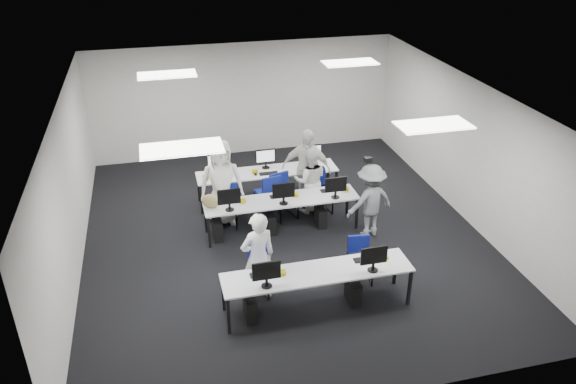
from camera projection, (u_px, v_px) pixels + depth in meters
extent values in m
plane|color=black|center=(284.00, 235.00, 11.68)|extent=(9.00, 9.00, 0.00)
plane|color=white|center=(283.00, 96.00, 10.29)|extent=(9.00, 9.00, 0.00)
cube|color=silver|center=(244.00, 99.00, 14.86)|extent=(8.00, 0.02, 3.00)
cube|color=silver|center=(366.00, 317.00, 7.11)|extent=(8.00, 0.02, 3.00)
cube|color=silver|center=(69.00, 192.00, 10.13)|extent=(0.02, 9.00, 3.00)
cube|color=silver|center=(468.00, 150.00, 11.84)|extent=(0.02, 9.00, 3.00)
cube|color=white|center=(182.00, 148.00, 8.15)|extent=(1.20, 0.60, 0.02)
cube|color=white|center=(433.00, 125.00, 9.00)|extent=(1.20, 0.60, 0.02)
cube|color=white|center=(167.00, 75.00, 11.59)|extent=(1.20, 0.60, 0.02)
cube|color=white|center=(350.00, 63.00, 12.44)|extent=(1.20, 0.60, 0.02)
cube|color=silver|center=(318.00, 273.00, 9.28)|extent=(3.20, 0.70, 0.03)
cube|color=black|center=(228.00, 316.00, 8.86)|extent=(0.05, 0.05, 0.70)
cube|color=black|center=(223.00, 293.00, 9.38)|extent=(0.05, 0.05, 0.70)
cube|color=black|center=(410.00, 287.00, 9.52)|extent=(0.05, 0.05, 0.70)
cube|color=black|center=(395.00, 267.00, 10.04)|extent=(0.05, 0.05, 0.70)
cube|color=silver|center=(282.00, 200.00, 11.52)|extent=(3.20, 0.70, 0.03)
cube|color=black|center=(209.00, 232.00, 11.10)|extent=(0.05, 0.05, 0.70)
cube|color=black|center=(206.00, 217.00, 11.62)|extent=(0.05, 0.05, 0.70)
cube|color=black|center=(357.00, 214.00, 11.76)|extent=(0.05, 0.05, 0.70)
cube|color=black|center=(347.00, 200.00, 12.28)|extent=(0.05, 0.05, 0.70)
cube|color=silver|center=(267.00, 172.00, 12.73)|extent=(3.20, 0.70, 0.03)
cube|color=black|center=(201.00, 200.00, 12.31)|extent=(0.05, 0.05, 0.70)
cube|color=black|center=(199.00, 188.00, 12.82)|extent=(0.05, 0.05, 0.70)
cube|color=black|center=(336.00, 184.00, 12.97)|extent=(0.05, 0.05, 0.70)
cube|color=black|center=(328.00, 174.00, 13.48)|extent=(0.05, 0.05, 0.70)
cube|color=#0D37AC|center=(266.00, 271.00, 8.79)|extent=(0.46, 0.04, 0.32)
cube|color=black|center=(263.00, 274.00, 9.20)|extent=(0.42, 0.14, 0.02)
ellipsoid|color=black|center=(280.00, 271.00, 9.26)|extent=(0.07, 0.10, 0.04)
cube|color=black|center=(250.00, 307.00, 9.27)|extent=(0.18, 0.40, 0.42)
cube|color=white|center=(374.00, 255.00, 9.17)|extent=(0.46, 0.04, 0.32)
cube|color=black|center=(366.00, 259.00, 9.58)|extent=(0.42, 0.14, 0.02)
ellipsoid|color=black|center=(382.00, 256.00, 9.64)|extent=(0.07, 0.10, 0.04)
cube|color=black|center=(353.00, 291.00, 9.65)|extent=(0.18, 0.40, 0.42)
cube|color=white|center=(229.00, 197.00, 10.99)|extent=(0.46, 0.04, 0.32)
cube|color=black|center=(227.00, 202.00, 11.39)|extent=(0.42, 0.14, 0.02)
ellipsoid|color=black|center=(242.00, 200.00, 11.45)|extent=(0.07, 0.10, 0.04)
cube|color=black|center=(217.00, 229.00, 11.47)|extent=(0.18, 0.40, 0.42)
cube|color=white|center=(284.00, 190.00, 11.22)|extent=(0.46, 0.04, 0.32)
cube|color=black|center=(280.00, 196.00, 11.63)|extent=(0.42, 0.14, 0.02)
ellipsoid|color=black|center=(294.00, 194.00, 11.69)|extent=(0.07, 0.10, 0.04)
cube|color=black|center=(270.00, 223.00, 11.70)|extent=(0.18, 0.40, 0.42)
cube|color=white|center=(336.00, 185.00, 11.45)|extent=(0.46, 0.04, 0.32)
cube|color=black|center=(331.00, 190.00, 11.86)|extent=(0.42, 0.14, 0.02)
ellipsoid|color=black|center=(344.00, 188.00, 11.92)|extent=(0.07, 0.10, 0.04)
cube|color=black|center=(320.00, 216.00, 11.93)|extent=(0.18, 0.40, 0.42)
cube|color=white|center=(217.00, 161.00, 12.50)|extent=(0.46, 0.04, 0.32)
cube|color=black|center=(220.00, 178.00, 12.36)|extent=(0.42, 0.14, 0.02)
ellipsoid|color=black|center=(206.00, 180.00, 12.29)|extent=(0.07, 0.10, 0.04)
cube|color=black|center=(231.00, 196.00, 12.78)|extent=(0.18, 0.40, 0.42)
cube|color=white|center=(265.00, 156.00, 12.73)|extent=(0.46, 0.04, 0.32)
cube|color=black|center=(269.00, 173.00, 12.59)|extent=(0.42, 0.14, 0.02)
ellipsoid|color=black|center=(256.00, 174.00, 12.53)|extent=(0.07, 0.10, 0.04)
cube|color=black|center=(278.00, 190.00, 13.01)|extent=(0.18, 0.40, 0.42)
cube|color=white|center=(312.00, 151.00, 12.97)|extent=(0.46, 0.04, 0.32)
cube|color=black|center=(316.00, 168.00, 12.83)|extent=(0.42, 0.14, 0.02)
ellipsoid|color=black|center=(303.00, 169.00, 12.76)|extent=(0.07, 0.10, 0.04)
cube|color=black|center=(324.00, 185.00, 13.25)|extent=(0.18, 0.40, 0.42)
cube|color=navy|center=(258.00, 273.00, 9.76)|extent=(0.50, 0.49, 0.06)
cube|color=navy|center=(259.00, 255.00, 9.81)|extent=(0.39, 0.15, 0.34)
cube|color=navy|center=(360.00, 260.00, 10.08)|extent=(0.46, 0.44, 0.06)
cube|color=navy|center=(358.00, 243.00, 10.14)|extent=(0.40, 0.09, 0.34)
cube|color=navy|center=(228.00, 206.00, 11.84)|extent=(0.52, 0.51, 0.06)
cube|color=navy|center=(228.00, 191.00, 11.90)|extent=(0.41, 0.15, 0.36)
cube|color=navy|center=(284.00, 197.00, 12.11)|extent=(0.59, 0.57, 0.07)
cube|color=navy|center=(279.00, 181.00, 12.15)|extent=(0.45, 0.18, 0.39)
cube|color=navy|center=(320.00, 193.00, 12.35)|extent=(0.51, 0.50, 0.06)
cube|color=navy|center=(316.00, 178.00, 12.39)|extent=(0.43, 0.12, 0.37)
cube|color=navy|center=(229.00, 198.00, 12.22)|extent=(0.46, 0.44, 0.06)
cube|color=navy|center=(229.00, 192.00, 11.95)|extent=(0.39, 0.10, 0.33)
cube|color=navy|center=(268.00, 193.00, 12.30)|extent=(0.56, 0.55, 0.06)
cube|color=navy|center=(272.00, 185.00, 12.00)|extent=(0.45, 0.15, 0.39)
cube|color=navy|center=(313.00, 189.00, 12.61)|extent=(0.49, 0.47, 0.06)
cube|color=navy|center=(313.00, 183.00, 12.33)|extent=(0.39, 0.13, 0.34)
ellipsoid|color=#9A864F|center=(210.00, 201.00, 11.15)|extent=(0.41, 0.33, 0.29)
imported|color=silver|center=(258.00, 258.00, 9.44)|extent=(0.69, 0.53, 1.69)
imported|color=silver|center=(310.00, 181.00, 12.23)|extent=(0.84, 0.72, 1.50)
imported|color=silver|center=(222.00, 183.00, 11.73)|extent=(0.94, 0.62, 1.88)
imported|color=silver|center=(306.00, 169.00, 12.33)|extent=(1.18, 0.87, 1.86)
imported|color=slate|center=(370.00, 201.00, 11.33)|extent=(1.12, 0.78, 1.58)
cube|color=black|center=(368.00, 160.00, 11.09)|extent=(0.17, 0.20, 0.10)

